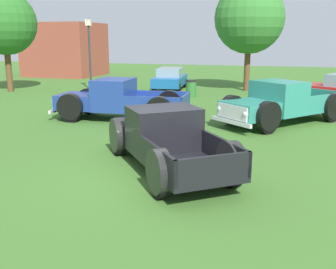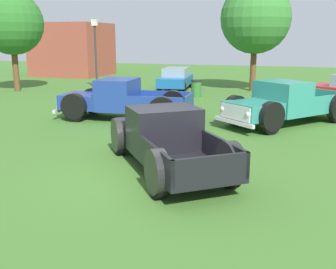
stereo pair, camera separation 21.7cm
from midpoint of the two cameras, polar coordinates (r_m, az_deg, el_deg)
The scene contains 10 objects.
ground_plane at distance 9.76m, azimuth -1.84°, elevation -5.60°, with size 80.00×80.00×0.00m, color #3D6B28.
pickup_truck_foreground at distance 10.18m, azimuth -0.09°, elevation -0.48°, with size 4.44×5.04×1.53m.
pickup_truck_behind_left at distance 16.23m, azimuth -6.99°, elevation 4.91°, with size 5.45×2.38×1.63m.
pickup_truck_behind_right at distance 15.62m, azimuth 16.20°, elevation 4.16°, with size 4.91×5.34×1.65m.
sedan_distant_a at distance 25.50m, azimuth 1.38°, elevation 8.03°, with size 2.14×4.29×1.38m.
lamp_post_near at distance 25.40m, azimuth -10.05°, elevation 11.35°, with size 0.36×0.36×4.37m.
trash_can at distance 22.40m, azimuth 4.36°, elevation 6.59°, with size 0.59×0.59×0.95m.
oak_tree_east at distance 26.43m, azimuth -21.23°, elevation 14.59°, with size 3.76×3.76×5.96m.
oak_tree_west at distance 25.41m, azimuth 12.66°, elevation 15.88°, with size 4.20×4.20×6.46m.
brick_pavilion at distance 36.60m, azimuth -13.28°, elevation 11.75°, with size 5.76×5.34×4.47m.
Camera 2 is at (3.16, -8.66, 3.21)m, focal length 42.62 mm.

